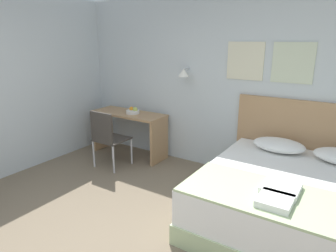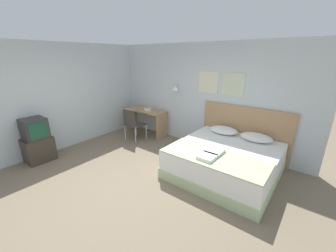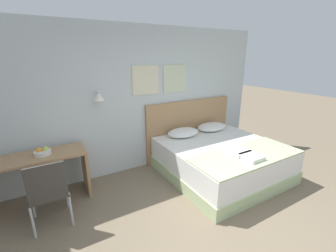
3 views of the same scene
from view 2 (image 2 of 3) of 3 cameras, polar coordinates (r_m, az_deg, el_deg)
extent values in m
plane|color=#756651|center=(4.16, -12.45, -15.55)|extent=(24.00, 24.00, 0.00)
cube|color=silver|center=(5.56, 7.88, 8.35)|extent=(5.84, 0.06, 2.65)
cube|color=beige|center=(5.30, 11.16, 11.77)|extent=(0.52, 0.02, 0.52)
cube|color=beige|center=(5.05, 17.62, 10.92)|extent=(0.52, 0.02, 0.52)
cylinder|color=#B2B2B7|center=(5.73, 2.58, 11.09)|extent=(0.02, 0.16, 0.02)
cone|color=white|center=(5.66, 2.03, 10.50)|extent=(0.17, 0.17, 0.12)
cube|color=silver|center=(5.71, -31.85, 5.97)|extent=(0.06, 5.60, 2.65)
cube|color=#B2C693|center=(4.50, 15.27, -11.32)|extent=(1.94, 1.95, 0.22)
cube|color=white|center=(4.36, 15.60, -7.92)|extent=(1.90, 1.91, 0.38)
cube|color=#A87F56|center=(5.17, 20.19, -1.64)|extent=(2.06, 0.06, 1.23)
ellipsoid|color=white|center=(4.99, 15.19, -1.11)|extent=(0.66, 0.44, 0.16)
ellipsoid|color=white|center=(4.79, 23.27, -2.91)|extent=(0.66, 0.44, 0.16)
cube|color=#B2C693|center=(3.81, 12.49, -8.41)|extent=(1.88, 0.78, 0.02)
cube|color=white|center=(3.93, 12.46, -6.84)|extent=(0.33, 0.35, 0.06)
cube|color=white|center=(3.70, 10.77, -8.40)|extent=(0.28, 0.30, 0.06)
cube|color=#A87F56|center=(6.33, -6.25, 4.36)|extent=(1.33, 0.52, 0.03)
cube|color=#A87F56|center=(6.88, -10.01, 2.06)|extent=(0.04, 0.48, 0.73)
cube|color=#A87F56|center=(6.02, -1.69, -0.10)|extent=(0.04, 0.48, 0.73)
cube|color=#3D3833|center=(5.99, -9.03, 0.43)|extent=(0.47, 0.47, 0.02)
cube|color=#3D3833|center=(5.78, -10.73, 2.21)|extent=(0.43, 0.03, 0.47)
cylinder|color=#B7B7BC|center=(6.36, -8.85, -0.69)|extent=(0.03, 0.03, 0.44)
cylinder|color=#B7B7BC|center=(6.07, -6.06, -1.52)|extent=(0.03, 0.03, 0.44)
cylinder|color=#B7B7BC|center=(6.09, -11.76, -1.74)|extent=(0.03, 0.03, 0.44)
cylinder|color=#B7B7BC|center=(5.79, -8.99, -2.68)|extent=(0.03, 0.03, 0.44)
cylinder|color=silver|center=(6.25, -5.63, 4.62)|extent=(0.23, 0.23, 0.05)
sphere|color=#B2C156|center=(6.22, -5.27, 5.00)|extent=(0.08, 0.08, 0.08)
sphere|color=orange|center=(6.28, -5.81, 5.10)|extent=(0.08, 0.08, 0.08)
cube|color=#3D3328|center=(5.63, -32.14, -5.50)|extent=(0.46, 0.58, 0.55)
cube|color=#2D2D30|center=(5.47, -33.06, -0.62)|extent=(0.44, 0.47, 0.46)
cube|color=#194733|center=(5.26, -32.21, -1.13)|extent=(0.01, 0.37, 0.36)
camera|label=1|loc=(1.15, -22.27, 0.83)|focal=32.00mm
camera|label=3|loc=(4.23, -40.56, 11.98)|focal=24.00mm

